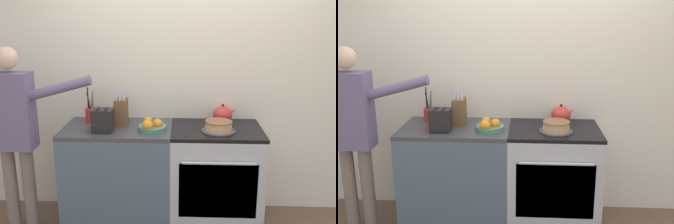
{
  "view_description": "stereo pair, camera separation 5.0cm",
  "coord_description": "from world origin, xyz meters",
  "views": [
    {
      "loc": [
        -0.05,
        -2.8,
        1.89
      ],
      "look_at": [
        -0.18,
        0.28,
        1.06
      ],
      "focal_mm": 40.0,
      "sensor_mm": 36.0,
      "label": 1
    },
    {
      "loc": [
        -0.0,
        -2.8,
        1.89
      ],
      "look_at": [
        -0.18,
        0.28,
        1.06
      ],
      "focal_mm": 40.0,
      "sensor_mm": 36.0,
      "label": 2
    }
  ],
  "objects": [
    {
      "name": "tea_kettle",
      "position": [
        0.31,
        0.49,
        0.98
      ],
      "size": [
        0.22,
        0.18,
        0.17
      ],
      "color": "red",
      "rests_on": "stove_range"
    },
    {
      "name": "toaster",
      "position": [
        -0.73,
        0.17,
        1.0
      ],
      "size": [
        0.19,
        0.14,
        0.2
      ],
      "color": "black",
      "rests_on": "counter_cabinet"
    },
    {
      "name": "fruit_bowl",
      "position": [
        -0.32,
        0.22,
        0.95
      ],
      "size": [
        0.24,
        0.24,
        0.11
      ],
      "color": "#4C7F66",
      "rests_on": "counter_cabinet"
    },
    {
      "name": "counter_cabinet",
      "position": [
        -0.63,
        0.31,
        0.45
      ],
      "size": [
        0.95,
        0.61,
        0.91
      ],
      "color": "#4C6070",
      "rests_on": "ground_plane"
    },
    {
      "name": "layer_cake",
      "position": [
        0.24,
        0.22,
        0.95
      ],
      "size": [
        0.28,
        0.28,
        0.09
      ],
      "color": "#4C4C51",
      "rests_on": "stove_range"
    },
    {
      "name": "stove_range",
      "position": [
        0.24,
        0.3,
        0.45
      ],
      "size": [
        0.79,
        0.65,
        0.91
      ],
      "color": "#B7BABF",
      "rests_on": "ground_plane"
    },
    {
      "name": "person_baker",
      "position": [
        -1.45,
        0.1,
        0.97
      ],
      "size": [
        0.92,
        0.2,
        1.62
      ],
      "rotation": [
        0.0,
        0.0,
        -0.25
      ],
      "color": "#7A6B5B",
      "rests_on": "ground_plane"
    },
    {
      "name": "knife_block",
      "position": [
        -0.61,
        0.39,
        1.03
      ],
      "size": [
        0.1,
        0.17,
        0.32
      ],
      "color": "brown",
      "rests_on": "counter_cabinet"
    },
    {
      "name": "utensil_crock",
      "position": [
        -0.9,
        0.46,
        0.98
      ],
      "size": [
        0.1,
        0.1,
        0.32
      ],
      "color": "red",
      "rests_on": "counter_cabinet"
    },
    {
      "name": "wall_back",
      "position": [
        0.0,
        0.63,
        1.3
      ],
      "size": [
        8.0,
        0.04,
        2.6
      ],
      "color": "silver",
      "rests_on": "ground_plane"
    }
  ]
}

